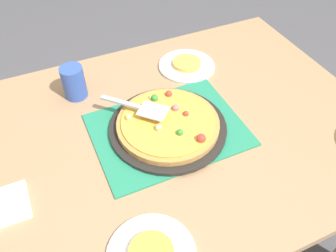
{
  "coord_description": "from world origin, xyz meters",
  "views": [
    {
      "loc": [
        -0.32,
        -0.71,
        1.57
      ],
      "look_at": [
        0.0,
        0.0,
        0.77
      ],
      "focal_mm": 37.13,
      "sensor_mm": 36.0,
      "label": 1
    }
  ],
  "objects_px": {
    "pizza": "(168,123)",
    "pizza_server": "(140,107)",
    "served_slice_left": "(187,63)",
    "napkin_stack": "(6,206)",
    "plate_near_left": "(187,66)",
    "cup_far": "(74,82)",
    "pizza_pan": "(168,128)"
  },
  "relations": [
    {
      "from": "pizza",
      "to": "served_slice_left",
      "type": "bearing_deg",
      "value": 53.69
    },
    {
      "from": "served_slice_left",
      "to": "pizza_server",
      "type": "height_order",
      "value": "pizza_server"
    },
    {
      "from": "cup_far",
      "to": "napkin_stack",
      "type": "bearing_deg",
      "value": -127.14
    },
    {
      "from": "pizza_pan",
      "to": "cup_far",
      "type": "distance_m",
      "value": 0.38
    },
    {
      "from": "cup_far",
      "to": "pizza",
      "type": "bearing_deg",
      "value": -52.12
    },
    {
      "from": "served_slice_left",
      "to": "pizza_server",
      "type": "distance_m",
      "value": 0.35
    },
    {
      "from": "plate_near_left",
      "to": "cup_far",
      "type": "height_order",
      "value": "cup_far"
    },
    {
      "from": "pizza",
      "to": "cup_far",
      "type": "distance_m",
      "value": 0.37
    },
    {
      "from": "served_slice_left",
      "to": "pizza_server",
      "type": "relative_size",
      "value": 0.57
    },
    {
      "from": "pizza_pan",
      "to": "served_slice_left",
      "type": "distance_m",
      "value": 0.35
    },
    {
      "from": "pizza_pan",
      "to": "plate_near_left",
      "type": "bearing_deg",
      "value": 53.68
    },
    {
      "from": "plate_near_left",
      "to": "napkin_stack",
      "type": "relative_size",
      "value": 1.83
    },
    {
      "from": "plate_near_left",
      "to": "napkin_stack",
      "type": "distance_m",
      "value": 0.81
    },
    {
      "from": "pizza_pan",
      "to": "pizza",
      "type": "relative_size",
      "value": 1.15
    },
    {
      "from": "pizza_server",
      "to": "plate_near_left",
      "type": "bearing_deg",
      "value": 37.73
    },
    {
      "from": "pizza",
      "to": "pizza_server",
      "type": "distance_m",
      "value": 0.1
    },
    {
      "from": "pizza_pan",
      "to": "plate_near_left",
      "type": "relative_size",
      "value": 1.73
    },
    {
      "from": "served_slice_left",
      "to": "cup_far",
      "type": "distance_m",
      "value": 0.44
    },
    {
      "from": "pizza_pan",
      "to": "served_slice_left",
      "type": "height_order",
      "value": "served_slice_left"
    },
    {
      "from": "served_slice_left",
      "to": "napkin_stack",
      "type": "xyz_separation_m",
      "value": [
        -0.72,
        -0.37,
        -0.01
      ]
    },
    {
      "from": "served_slice_left",
      "to": "napkin_stack",
      "type": "distance_m",
      "value": 0.81
    },
    {
      "from": "pizza",
      "to": "pizza_server",
      "type": "xyz_separation_m",
      "value": [
        -0.07,
        0.07,
        0.04
      ]
    },
    {
      "from": "pizza",
      "to": "napkin_stack",
      "type": "xyz_separation_m",
      "value": [
        -0.51,
        -0.08,
        -0.03
      ]
    },
    {
      "from": "plate_near_left",
      "to": "pizza_pan",
      "type": "bearing_deg",
      "value": -126.32
    },
    {
      "from": "pizza_pan",
      "to": "pizza",
      "type": "xyz_separation_m",
      "value": [
        0.0,
        0.0,
        0.02
      ]
    },
    {
      "from": "napkin_stack",
      "to": "plate_near_left",
      "type": "bearing_deg",
      "value": 26.87
    },
    {
      "from": "served_slice_left",
      "to": "pizza",
      "type": "bearing_deg",
      "value": -126.31
    },
    {
      "from": "pizza",
      "to": "napkin_stack",
      "type": "relative_size",
      "value": 2.75
    },
    {
      "from": "napkin_stack",
      "to": "pizza",
      "type": "bearing_deg",
      "value": 9.05
    },
    {
      "from": "pizza_pan",
      "to": "pizza_server",
      "type": "distance_m",
      "value": 0.11
    },
    {
      "from": "served_slice_left",
      "to": "plate_near_left",
      "type": "bearing_deg",
      "value": 0.0
    },
    {
      "from": "served_slice_left",
      "to": "pizza_server",
      "type": "xyz_separation_m",
      "value": [
        -0.28,
        -0.21,
        0.05
      ]
    }
  ]
}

